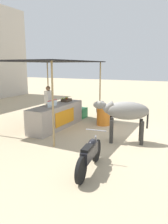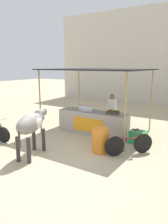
# 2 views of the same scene
# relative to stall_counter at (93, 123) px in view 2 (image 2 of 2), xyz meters

# --- Properties ---
(ground_plane) EXTENTS (60.00, 60.00, 0.00)m
(ground_plane) POSITION_rel_stall_counter_xyz_m (0.00, -2.20, -0.48)
(ground_plane) COLOR tan
(building_wall_far) EXTENTS (16.00, 0.50, 6.96)m
(building_wall_far) POSITION_rel_stall_counter_xyz_m (0.00, 8.61, 3.00)
(building_wall_far) COLOR beige
(building_wall_far) RESTS_ON ground
(stall_counter) EXTENTS (3.00, 0.82, 0.96)m
(stall_counter) POSITION_rel_stall_counter_xyz_m (0.00, 0.00, 0.00)
(stall_counter) COLOR #9E9389
(stall_counter) RESTS_ON ground
(stall_awning) EXTENTS (4.20, 3.20, 2.71)m
(stall_awning) POSITION_rel_stall_counter_xyz_m (0.00, 0.30, 2.12)
(stall_awning) COLOR black
(stall_awning) RESTS_ON ground
(water_bottle_row) EXTENTS (0.61, 0.07, 0.25)m
(water_bottle_row) POSITION_rel_stall_counter_xyz_m (-0.35, -0.05, 0.59)
(water_bottle_row) COLOR silver
(water_bottle_row) RESTS_ON stall_counter
(fruit_crate) EXTENTS (0.44, 0.32, 0.18)m
(fruit_crate) POSITION_rel_stall_counter_xyz_m (0.89, 0.06, 0.55)
(fruit_crate) COLOR #3F3326
(fruit_crate) RESTS_ON stall_counter
(vendor_behind_counter) EXTENTS (0.34, 0.22, 1.65)m
(vendor_behind_counter) POSITION_rel_stall_counter_xyz_m (0.51, 0.75, 0.37)
(vendor_behind_counter) COLOR #383842
(vendor_behind_counter) RESTS_ON ground
(cooler_box) EXTENTS (0.60, 0.44, 0.48)m
(cooler_box) POSITION_rel_stall_counter_xyz_m (2.01, -0.10, -0.24)
(cooler_box) COLOR #268C4C
(cooler_box) RESTS_ON ground
(water_barrel) EXTENTS (0.57, 0.57, 0.84)m
(water_barrel) POSITION_rel_stall_counter_xyz_m (1.24, -1.58, -0.06)
(water_barrel) COLOR orange
(water_barrel) RESTS_ON ground
(cow) EXTENTS (0.91, 1.84, 1.44)m
(cow) POSITION_rel_stall_counter_xyz_m (-0.47, -2.99, 0.55)
(cow) COLOR gray
(cow) RESTS_ON ground
(bicycle_leaning) EXTENTS (1.13, 1.27, 0.85)m
(bicycle_leaning) POSITION_rel_stall_counter_xyz_m (2.12, -1.26, -0.13)
(bicycle_leaning) COLOR black
(bicycle_leaning) RESTS_ON ground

